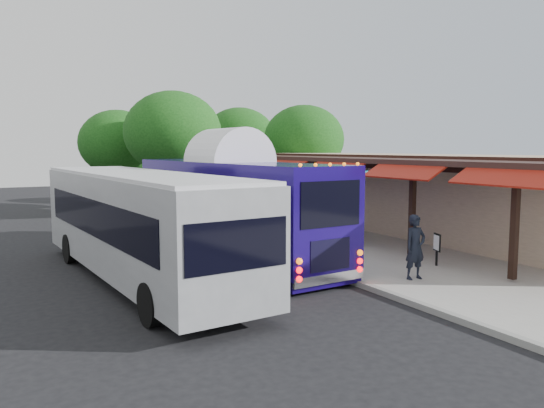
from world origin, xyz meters
TOP-DOWN VIEW (x-y plane):
  - ground at (0.00, 0.00)m, footprint 90.00×90.00m
  - sidewalk at (5.00, 4.00)m, footprint 10.00×40.00m
  - curb at (0.05, 4.00)m, footprint 0.20×40.00m
  - station_shelter at (8.38, 4.00)m, footprint 8.15×20.00m
  - coach_bus at (-1.45, 3.64)m, footprint 3.17×11.57m
  - city_bus at (-5.21, 1.85)m, footprint 3.47×12.03m
  - ped_a at (1.60, -2.44)m, footprint 0.70×0.47m
  - ped_b at (3.40, 2.69)m, footprint 0.97×0.87m
  - ped_c at (1.83, 8.49)m, footprint 0.96×0.47m
  - ped_d at (3.40, 4.90)m, footprint 1.34×0.87m
  - sign_board at (3.45, -1.48)m, footprint 0.21×0.45m
  - tree_left at (0.66, 16.15)m, footprint 5.60×5.60m
  - tree_mid at (7.50, 21.66)m, footprint 5.34×5.34m
  - tree_right at (9.25, 15.66)m, footprint 5.21×5.21m
  - tree_far at (-1.32, 21.39)m, footprint 4.96×4.96m

SIDE VIEW (x-z plane):
  - ground at x=0.00m, z-range 0.00..0.00m
  - sidewalk at x=5.00m, z-range 0.00..0.15m
  - curb at x=0.05m, z-range -0.01..0.15m
  - sign_board at x=3.45m, z-range 0.33..1.37m
  - ped_c at x=1.83m, z-range 0.15..1.75m
  - ped_b at x=3.40m, z-range 0.15..1.78m
  - ped_a at x=1.60m, z-range 0.15..2.01m
  - ped_d at x=3.40m, z-range 0.15..2.10m
  - city_bus at x=-5.21m, z-range 0.17..3.36m
  - station_shelter at x=8.38m, z-range 0.05..3.65m
  - coach_bus at x=-1.45m, z-range 0.14..3.80m
  - tree_far at x=-1.32m, z-range 1.06..7.41m
  - tree_right at x=9.25m, z-range 1.11..7.78m
  - tree_mid at x=7.50m, z-range 1.14..7.97m
  - tree_left at x=0.66m, z-range 1.20..8.36m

